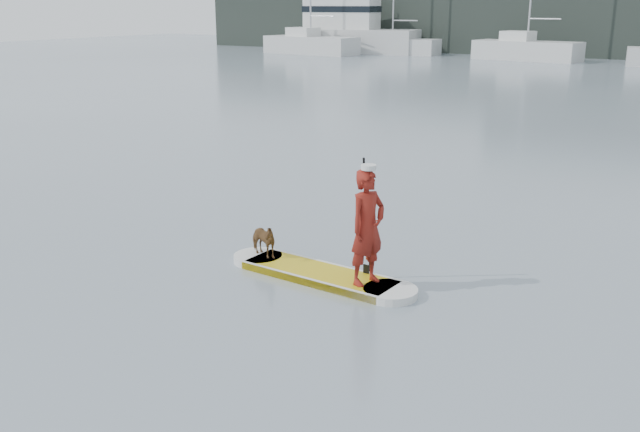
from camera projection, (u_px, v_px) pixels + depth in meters
The scene contains 10 objects.
ground at pixel (485, 307), 9.96m from camera, with size 140.00×140.00×0.00m, color slate.
paddleboard at pixel (320, 274), 11.00m from camera, with size 3.29×0.99×0.12m.
paddler at pixel (367, 227), 10.27m from camera, with size 0.62×0.41×1.71m, color maroon.
white_cap at pixel (369, 167), 10.01m from camera, with size 0.22×0.22×0.07m, color silver.
dog at pixel (262, 240), 11.54m from camera, with size 0.30×0.67×0.56m, color brown.
paddle at pixel (367, 231), 10.68m from camera, with size 0.10×0.30×2.00m.
sailboat_a at pixel (310, 44), 60.06m from camera, with size 8.76×3.85×12.28m.
sailboat_b at pixel (392, 44), 59.98m from camera, with size 7.95×2.61×11.73m.
sailboat_c at pixel (526, 49), 53.35m from camera, with size 8.18×3.81×11.30m.
motor_yacht_b at pixel (348, 28), 61.45m from camera, with size 11.42×5.14×7.28m.
Camera 1 is at (2.73, -9.07, 4.07)m, focal length 40.00 mm.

